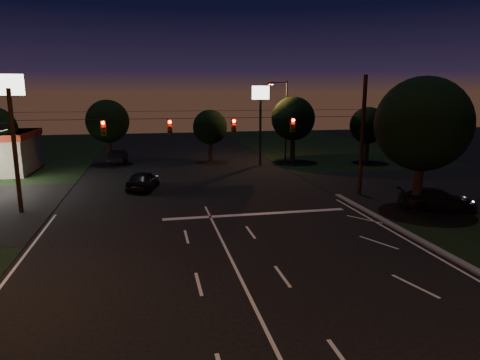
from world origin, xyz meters
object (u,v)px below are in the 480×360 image
object	(u,v)px
utility_pole_right	(359,195)
tree_right_near	(422,125)
car_oncoming_b	(118,156)
car_cross	(437,199)
car_oncoming_a	(143,180)

from	to	relation	value
utility_pole_right	tree_right_near	xyz separation A→B (m)	(1.53, -4.83, 5.68)
tree_right_near	car_oncoming_b	world-z (taller)	tree_right_near
car_oncoming_b	car_cross	world-z (taller)	car_oncoming_b
tree_right_near	car_cross	size ratio (longest dim) A/B	1.75
car_cross	car_oncoming_a	bearing A→B (deg)	77.23
utility_pole_right	car_oncoming_b	distance (m)	27.56
utility_pole_right	tree_right_near	distance (m)	7.61
utility_pole_right	car_oncoming_b	world-z (taller)	utility_pole_right
car_oncoming_b	tree_right_near	bearing A→B (deg)	134.21
tree_right_near	car_oncoming_a	distance (m)	21.03
car_oncoming_a	car_cross	size ratio (longest dim) A/B	0.91
car_oncoming_a	car_oncoming_b	size ratio (longest dim) A/B	0.98
tree_right_near	car_oncoming_b	xyz separation A→B (m)	(-20.71, 24.60, -4.91)
car_oncoming_b	car_cross	bearing A→B (deg)	136.07
tree_right_near	car_cross	bearing A→B (deg)	-6.07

